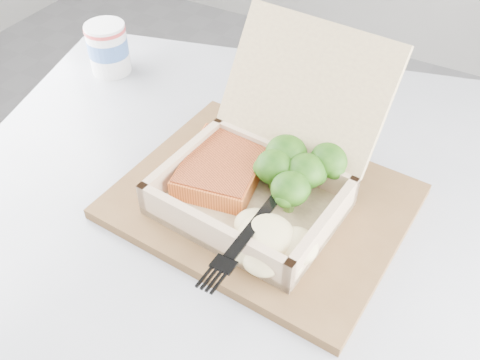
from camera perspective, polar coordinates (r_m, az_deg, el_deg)
The scene contains 9 objects.
cafe_table at distance 0.77m, azimuth -0.10°, elevation -12.86°, with size 0.91×0.91×0.71m.
serving_tray at distance 0.63m, azimuth 2.33°, elevation -2.28°, with size 0.32×0.26×0.01m, color brown.
takeout_container at distance 0.61m, azimuth 3.04°, elevation 1.93°, with size 0.22×0.25×0.17m.
salmon_fillet at distance 0.63m, azimuth -1.82°, elevation 1.39°, with size 0.09×0.12×0.02m, color orange.
broccoli_pile at distance 0.61m, azimuth 6.92°, elevation 0.31°, with size 0.12×0.12×0.04m, color #366B17, non-canonical shape.
mashed_potatoes at distance 0.55m, azimuth 2.83°, elevation -6.08°, with size 0.10×0.09×0.03m, color #F6E49F.
plastic_fork at distance 0.56m, azimuth 2.54°, elevation -3.42°, with size 0.02×0.16×0.01m.
paper_cup at distance 0.88m, azimuth -13.91°, elevation 13.62°, with size 0.06×0.06×0.08m.
receipt at distance 0.76m, azimuth 5.79°, elevation 5.71°, with size 0.08×0.15×0.00m, color white.
Camera 1 is at (0.03, -0.07, 1.17)m, focal length 40.00 mm.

